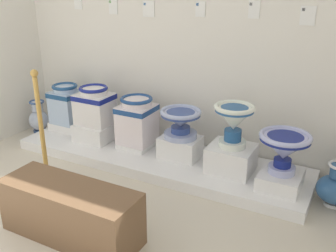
{
  "coord_description": "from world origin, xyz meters",
  "views": [
    {
      "loc": [
        3.55,
        -0.22,
        1.74
      ],
      "look_at": [
        1.97,
        2.78,
        0.42
      ],
      "focal_mm": 41.02,
      "sensor_mm": 36.0,
      "label": 1
    }
  ],
  "objects_px": {
    "info_placard_sixth": "(308,15)",
    "info_placard_second": "(113,6)",
    "antique_toilet_central_ornate": "(284,147)",
    "info_placard_fourth": "(200,9)",
    "stanchion_post_near_left": "(44,152)",
    "antique_toilet_tall_cobalt": "(181,120)",
    "antique_toilet_slender_white": "(66,103)",
    "plinth_block_pale_glazed": "(231,158)",
    "antique_toilet_rightmost": "(137,119)",
    "plinth_block_squat_floral": "(96,131)",
    "antique_toilet_pale_glazed": "(234,119)",
    "info_placard_first": "(78,1)",
    "plinth_block_slender_white": "(69,126)",
    "museum_bench": "(71,212)",
    "antique_toilet_squat_floral": "(95,105)",
    "decorative_vase_companion": "(39,118)",
    "info_placard_third": "(148,9)",
    "plinth_block_central_ornate": "(280,179)",
    "info_placard_fifth": "(254,9)",
    "decorative_vase_spare": "(335,188)",
    "plinth_block_rightmost": "(138,144)",
    "plinth_block_tall_cobalt": "(180,147)"
  },
  "relations": [
    {
      "from": "plinth_block_slender_white",
      "to": "decorative_vase_companion",
      "type": "distance_m",
      "value": 0.44
    },
    {
      "from": "antique_toilet_tall_cobalt",
      "to": "antique_toilet_central_ornate",
      "type": "relative_size",
      "value": 0.93
    },
    {
      "from": "plinth_block_squat_floral",
      "to": "plinth_block_rightmost",
      "type": "bearing_deg",
      "value": 5.47
    },
    {
      "from": "antique_toilet_central_ornate",
      "to": "info_placard_third",
      "type": "height_order",
      "value": "info_placard_third"
    },
    {
      "from": "decorative_vase_companion",
      "to": "decorative_vase_spare",
      "type": "bearing_deg",
      "value": -0.98
    },
    {
      "from": "info_placard_first",
      "to": "decorative_vase_spare",
      "type": "bearing_deg",
      "value": -7.98
    },
    {
      "from": "plinth_block_central_ornate",
      "to": "museum_bench",
      "type": "bearing_deg",
      "value": -134.08
    },
    {
      "from": "stanchion_post_near_left",
      "to": "plinth_block_squat_floral",
      "type": "bearing_deg",
      "value": 96.17
    },
    {
      "from": "antique_toilet_tall_cobalt",
      "to": "antique_toilet_slender_white",
      "type": "bearing_deg",
      "value": 178.24
    },
    {
      "from": "decorative_vase_companion",
      "to": "antique_toilet_rightmost",
      "type": "bearing_deg",
      "value": 0.49
    },
    {
      "from": "antique_toilet_pale_glazed",
      "to": "antique_toilet_central_ornate",
      "type": "relative_size",
      "value": 0.92
    },
    {
      "from": "plinth_block_pale_glazed",
      "to": "antique_toilet_rightmost",
      "type": "bearing_deg",
      "value": 176.31
    },
    {
      "from": "decorative_vase_spare",
      "to": "plinth_block_central_ornate",
      "type": "bearing_deg",
      "value": -170.11
    },
    {
      "from": "antique_toilet_slender_white",
      "to": "antique_toilet_squat_floral",
      "type": "bearing_deg",
      "value": -8.05
    },
    {
      "from": "antique_toilet_rightmost",
      "to": "decorative_vase_spare",
      "type": "xyz_separation_m",
      "value": [
        1.91,
        -0.07,
        -0.24
      ]
    },
    {
      "from": "antique_toilet_slender_white",
      "to": "antique_toilet_central_ornate",
      "type": "xyz_separation_m",
      "value": [
        2.44,
        -0.16,
        0.04
      ]
    },
    {
      "from": "plinth_block_squat_floral",
      "to": "info_placard_first",
      "type": "bearing_deg",
      "value": 138.9
    },
    {
      "from": "antique_toilet_central_ornate",
      "to": "info_placard_fourth",
      "type": "bearing_deg",
      "value": 154.15
    },
    {
      "from": "info_placard_fifth",
      "to": "decorative_vase_spare",
      "type": "bearing_deg",
      "value": -24.1
    },
    {
      "from": "plinth_block_rightmost",
      "to": "info_placard_first",
      "type": "height_order",
      "value": "info_placard_first"
    },
    {
      "from": "info_placard_sixth",
      "to": "info_placard_second",
      "type": "bearing_deg",
      "value": -180.0
    },
    {
      "from": "antique_toilet_rightmost",
      "to": "antique_toilet_central_ornate",
      "type": "distance_m",
      "value": 1.5
    },
    {
      "from": "antique_toilet_squat_floral",
      "to": "info_placard_first",
      "type": "bearing_deg",
      "value": 138.9
    },
    {
      "from": "plinth_block_squat_floral",
      "to": "info_placard_fourth",
      "type": "relative_size",
      "value": 2.79
    },
    {
      "from": "plinth_block_squat_floral",
      "to": "stanchion_post_near_left",
      "type": "xyz_separation_m",
      "value": [
        0.09,
        -0.84,
        0.12
      ]
    },
    {
      "from": "antique_toilet_pale_glazed",
      "to": "info_placard_first",
      "type": "relative_size",
      "value": 2.42
    },
    {
      "from": "antique_toilet_tall_cobalt",
      "to": "decorative_vase_companion",
      "type": "height_order",
      "value": "antique_toilet_tall_cobalt"
    },
    {
      "from": "plinth_block_slender_white",
      "to": "museum_bench",
      "type": "relative_size",
      "value": 0.36
    },
    {
      "from": "plinth_block_tall_cobalt",
      "to": "info_placard_sixth",
      "type": "bearing_deg",
      "value": 20.23
    },
    {
      "from": "antique_toilet_pale_glazed",
      "to": "decorative_vase_spare",
      "type": "relative_size",
      "value": 1.03
    },
    {
      "from": "info_placard_sixth",
      "to": "antique_toilet_pale_glazed",
      "type": "bearing_deg",
      "value": -138.07
    },
    {
      "from": "plinth_block_slender_white",
      "to": "plinth_block_squat_floral",
      "type": "distance_m",
      "value": 0.46
    },
    {
      "from": "plinth_block_rightmost",
      "to": "stanchion_post_near_left",
      "type": "distance_m",
      "value": 0.99
    },
    {
      "from": "plinth_block_central_ornate",
      "to": "info_placard_third",
      "type": "xyz_separation_m",
      "value": [
        -1.53,
        0.47,
        1.28
      ]
    },
    {
      "from": "antique_toilet_squat_floral",
      "to": "antique_toilet_rightmost",
      "type": "relative_size",
      "value": 0.84
    },
    {
      "from": "plinth_block_squat_floral",
      "to": "plinth_block_tall_cobalt",
      "type": "relative_size",
      "value": 1.01
    },
    {
      "from": "info_placard_third",
      "to": "museum_bench",
      "type": "distance_m",
      "value": 2.13
    },
    {
      "from": "antique_toilet_central_ornate",
      "to": "plinth_block_pale_glazed",
      "type": "bearing_deg",
      "value": 170.76
    },
    {
      "from": "info_placard_third",
      "to": "museum_bench",
      "type": "bearing_deg",
      "value": -78.67
    },
    {
      "from": "plinth_block_squat_floral",
      "to": "info_placard_sixth",
      "type": "xyz_separation_m",
      "value": [
        1.97,
        0.38,
        1.26
      ]
    },
    {
      "from": "info_placard_first",
      "to": "museum_bench",
      "type": "bearing_deg",
      "value": -54.14
    },
    {
      "from": "plinth_block_rightmost",
      "to": "antique_toilet_tall_cobalt",
      "type": "bearing_deg",
      "value": -3.14
    },
    {
      "from": "info_placard_fourth",
      "to": "info_placard_second",
      "type": "bearing_deg",
      "value": 180.0
    },
    {
      "from": "plinth_block_central_ornate",
      "to": "info_placard_second",
      "type": "distance_m",
      "value": 2.39
    },
    {
      "from": "info_placard_sixth",
      "to": "museum_bench",
      "type": "height_order",
      "value": "info_placard_sixth"
    },
    {
      "from": "plinth_block_slender_white",
      "to": "info_placard_first",
      "type": "xyz_separation_m",
      "value": [
        0.02,
        0.31,
        1.34
      ]
    },
    {
      "from": "antique_toilet_squat_floral",
      "to": "plinth_block_rightmost",
      "type": "height_order",
      "value": "antique_toilet_squat_floral"
    },
    {
      "from": "antique_toilet_central_ornate",
      "to": "antique_toilet_squat_floral",
      "type": "bearing_deg",
      "value": 177.28
    },
    {
      "from": "plinth_block_pale_glazed",
      "to": "info_placard_fifth",
      "type": "xyz_separation_m",
      "value": [
        -0.01,
        0.4,
        1.26
      ]
    },
    {
      "from": "stanchion_post_near_left",
      "to": "antique_toilet_tall_cobalt",
      "type": "bearing_deg",
      "value": 43.55
    }
  ]
}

